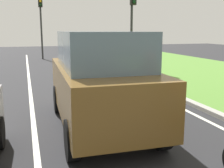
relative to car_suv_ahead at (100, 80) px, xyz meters
The scene contains 8 objects.
ground_plane 5.31m from the car_suv_ahead, 99.29° to the left, with size 60.00×60.00×0.00m, color #262628.
lane_line_center 5.46m from the car_suv_ahead, 106.73° to the left, with size 0.12×32.00×0.01m, color silver.
lane_line_right_edge 5.93m from the car_suv_ahead, 61.61° to the left, with size 0.12×32.00×0.01m, color silver.
grass_verge_right 9.28m from the car_suv_ahead, 33.71° to the left, with size 9.00×48.00×0.06m, color #548433.
curb_right 6.17m from the car_suv_ahead, 57.45° to the left, with size 0.24×48.00×0.12m, color #9E9B93.
car_suv_ahead is the anchor object (origin of this frame).
traffic_light_near_right 10.17m from the car_suv_ahead, 63.99° to the left, with size 0.32×0.50×4.76m.
traffic_light_far_median 16.84m from the car_suv_ahead, 91.02° to the left, with size 0.32×0.50×5.24m.
Camera 1 is at (-0.79, 2.84, 2.31)m, focal length 43.69 mm.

